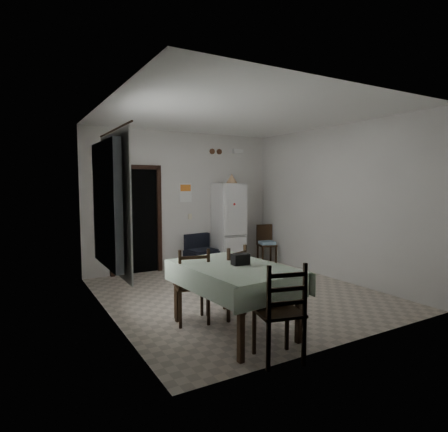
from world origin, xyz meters
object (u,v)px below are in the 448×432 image
dining_chair_far_left (191,285)px  dining_chair_far_right (227,280)px  dining_chair_near_head (279,310)px  corner_chair (267,244)px  dining_table (234,299)px  fridge (229,225)px  navy_seat (201,252)px

dining_chair_far_left → dining_chair_far_right: 0.52m
dining_chair_far_right → dining_chair_near_head: bearing=61.4°
corner_chair → dining_chair_far_left: (-3.05, -2.46, 0.06)m
dining_chair_near_head → dining_chair_far_left: bearing=-63.7°
dining_table → dining_chair_near_head: dining_chair_near_head is taller
fridge → corner_chair: bearing=-11.8°
corner_chair → dining_chair_far_left: bearing=-125.8°
corner_chair → navy_seat: bearing=-172.8°
fridge → corner_chair: (0.89, -0.22, -0.48)m
dining_chair_far_left → navy_seat: bearing=-105.9°
navy_seat → dining_chair_far_left: (-1.49, -2.68, 0.13)m
dining_table → dining_chair_near_head: 0.87m
dining_chair_far_left → dining_chair_far_right: (0.52, -0.03, -0.01)m
fridge → dining_chair_near_head: size_ratio=1.75×
dining_table → dining_chair_far_right: bearing=63.9°
dining_chair_far_right → dining_chair_near_head: 1.40m
fridge → corner_chair: 1.03m
dining_chair_far_left → dining_table: bearing=132.1°
fridge → corner_chair: fridge is taller
dining_table → corner_chair: bearing=43.2°
fridge → dining_chair_near_head: bearing=-112.0°
corner_chair → dining_chair_far_right: bearing=-120.2°
fridge → dining_table: (-1.85, -3.24, -0.50)m
corner_chair → dining_table: 4.08m
navy_seat → corner_chair: bearing=-15.8°
dining_chair_far_left → dining_chair_far_right: dining_chair_far_left is taller
corner_chair → dining_chair_far_right: 3.55m
corner_chair → dining_chair_near_head: dining_chair_near_head is taller
dining_table → dining_chair_near_head: (0.01, -0.86, 0.11)m
dining_chair_far_right → dining_chair_far_left: bearing=-23.4°
fridge → dining_chair_far_right: fridge is taller
navy_seat → dining_chair_far_right: size_ratio=0.74×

